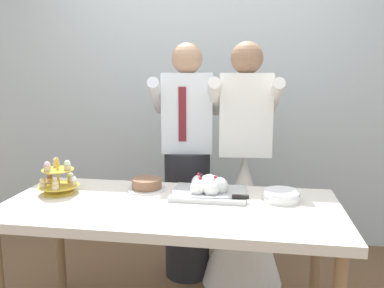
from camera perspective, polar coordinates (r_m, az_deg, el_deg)
rear_wall at (r=3.44m, az=1.79°, el=10.12°), size 5.20×0.10×2.90m
dessert_table at (r=2.17m, az=-3.16°, el=-10.43°), size 1.80×0.80×0.78m
cupcake_stand at (r=2.42m, az=-18.68°, el=-4.94°), size 0.23×0.23×0.21m
main_cake_tray at (r=2.26m, az=2.49°, el=-6.36°), size 0.44×0.31×0.13m
plate_stack at (r=2.23m, az=12.77°, el=-7.26°), size 0.20×0.20×0.05m
round_cake at (r=2.38m, az=-6.53°, el=-5.84°), size 0.24×0.24×0.07m
person_groom at (r=2.80m, az=-0.69°, el=-4.53°), size 0.52×0.54×1.66m
person_bride at (r=2.77m, az=7.39°, el=-8.36°), size 0.56×0.56×1.66m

